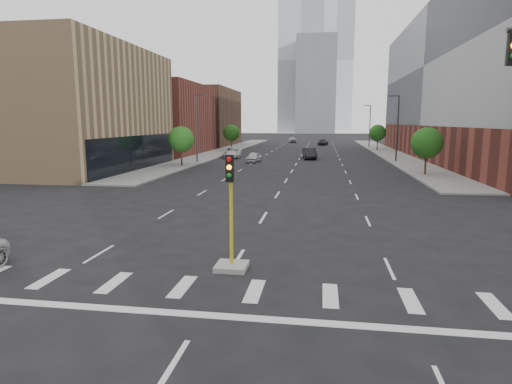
% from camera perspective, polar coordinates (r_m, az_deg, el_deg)
% --- Properties ---
extents(sidewalk_left_far, '(5.00, 92.00, 0.15)m').
position_cam_1_polar(sidewalk_left_far, '(82.61, -4.11, 5.55)').
color(sidewalk_left_far, gray).
rests_on(sidewalk_left_far, ground).
extents(sidewalk_right_far, '(5.00, 92.00, 0.15)m').
position_cam_1_polar(sidewalk_right_far, '(81.41, 17.04, 5.10)').
color(sidewalk_right_far, gray).
rests_on(sidewalk_right_far, ground).
extents(building_left_mid, '(20.00, 24.00, 14.00)m').
position_cam_1_polar(building_left_mid, '(55.69, -25.27, 9.97)').
color(building_left_mid, '#9D7E58').
rests_on(building_left_mid, ground).
extents(building_left_far_a, '(20.00, 22.00, 12.00)m').
position_cam_1_polar(building_left_far_a, '(78.66, -14.53, 9.40)').
color(building_left_far_a, brown).
rests_on(building_left_far_a, ground).
extents(building_left_far_b, '(20.00, 24.00, 13.00)m').
position_cam_1_polar(building_left_far_b, '(103.09, -8.79, 9.80)').
color(building_left_far_b, brown).
rests_on(building_left_far_b, ground).
extents(building_right_main, '(24.00, 70.00, 22.00)m').
position_cam_1_polar(building_right_main, '(71.56, 30.97, 12.43)').
color(building_right_main, brown).
rests_on(building_right_main, ground).
extents(tower_left, '(22.00, 22.00, 70.00)m').
position_cam_1_polar(tower_left, '(228.55, 6.08, 16.74)').
color(tower_left, '#B2B7BC').
rests_on(tower_left, ground).
extents(tower_right, '(20.00, 20.00, 80.00)m').
position_cam_1_polar(tower_right, '(268.67, 10.53, 16.61)').
color(tower_right, '#B2B7BC').
rests_on(tower_right, ground).
extents(tower_mid, '(18.00, 18.00, 44.00)m').
position_cam_1_polar(tower_mid, '(207.05, 8.02, 13.86)').
color(tower_mid, slate).
rests_on(tower_mid, ground).
extents(median_traffic_signal, '(1.20, 1.20, 4.40)m').
position_cam_1_polar(median_traffic_signal, '(16.36, -3.32, -7.03)').
color(median_traffic_signal, '#999993').
rests_on(median_traffic_signal, ground).
extents(streetlight_right_a, '(1.60, 0.22, 9.07)m').
position_cam_1_polar(streetlight_right_a, '(62.20, 18.28, 8.40)').
color(streetlight_right_a, '#2D2D30').
rests_on(streetlight_right_a, ground).
extents(streetlight_right_b, '(1.60, 0.22, 9.07)m').
position_cam_1_polar(streetlight_right_b, '(96.90, 14.89, 8.75)').
color(streetlight_right_b, '#2D2D30').
rests_on(streetlight_right_b, ground).
extents(streetlight_left, '(1.60, 0.22, 9.07)m').
position_cam_1_polar(streetlight_left, '(58.80, -7.88, 8.75)').
color(streetlight_left, '#2D2D30').
rests_on(streetlight_left, ground).
extents(tree_left_near, '(3.20, 3.20, 4.85)m').
position_cam_1_polar(tree_left_near, '(54.25, -9.95, 6.94)').
color(tree_left_near, '#382619').
rests_on(tree_left_near, ground).
extents(tree_left_far, '(3.20, 3.20, 4.85)m').
position_cam_1_polar(tree_left_far, '(83.22, -3.31, 7.87)').
color(tree_left_far, '#382619').
rests_on(tree_left_far, ground).
extents(tree_right_near, '(3.20, 3.20, 4.85)m').
position_cam_1_polar(tree_right_near, '(47.64, 21.82, 6.09)').
color(tree_right_near, '#382619').
rests_on(tree_right_near, ground).
extents(tree_right_far, '(3.20, 3.20, 4.85)m').
position_cam_1_polar(tree_right_far, '(87.06, 15.93, 7.60)').
color(tree_right_far, '#382619').
rests_on(tree_right_far, ground).
extents(car_near_left, '(2.00, 4.16, 1.37)m').
position_cam_1_polar(car_near_left, '(59.23, -0.32, 4.65)').
color(car_near_left, '#A9AAAE').
rests_on(car_near_left, ground).
extents(car_mid_right, '(2.43, 5.36, 1.71)m').
position_cam_1_polar(car_mid_right, '(64.83, 7.14, 5.14)').
color(car_mid_right, black).
rests_on(car_mid_right, ground).
extents(car_far_left, '(3.17, 5.91, 1.58)m').
position_cam_1_polar(car_far_left, '(67.11, -3.18, 5.28)').
color(car_far_left, '#B9B9B9').
rests_on(car_far_left, ground).
extents(car_deep_right, '(2.72, 5.18, 1.43)m').
position_cam_1_polar(car_deep_right, '(103.33, 8.92, 6.58)').
color(car_deep_right, black).
rests_on(car_deep_right, ground).
extents(car_distant, '(2.61, 4.87, 1.58)m').
position_cam_1_polar(car_distant, '(114.84, 4.87, 6.97)').
color(car_distant, '#A1A1A5').
rests_on(car_distant, ground).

